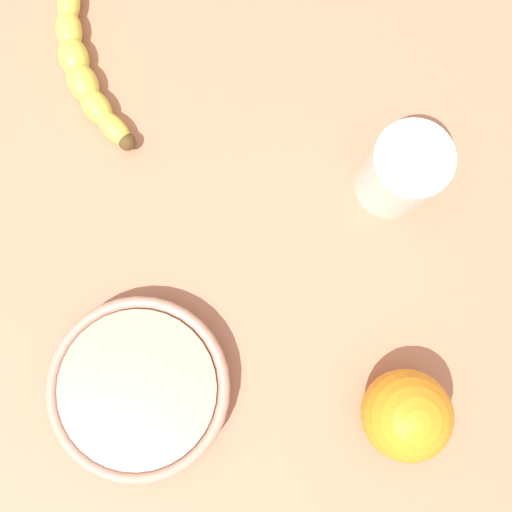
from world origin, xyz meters
TOP-DOWN VIEW (x-y plane):
  - wooden_tabletop at (0.00, 0.00)cm, footprint 120.00×120.00cm
  - banana at (-14.01, -16.20)cm, footprint 18.10×11.35cm
  - smoothie_glass at (-7.03, 17.85)cm, footprint 7.44×7.44cm
  - ceramic_bowl at (17.81, -4.23)cm, footprint 18.06×18.06cm
  - orange_fruit at (16.02, 21.62)cm, footprint 8.70×8.70cm

SIDE VIEW (x-z plane):
  - wooden_tabletop at x=0.00cm, z-range 0.00..3.00cm
  - banana at x=-14.01cm, z-range 3.00..6.14cm
  - ceramic_bowl at x=17.81cm, z-range 3.38..7.03cm
  - orange_fruit at x=16.02cm, z-range 3.00..11.70cm
  - smoothie_glass at x=-7.03cm, z-range 2.73..13.02cm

